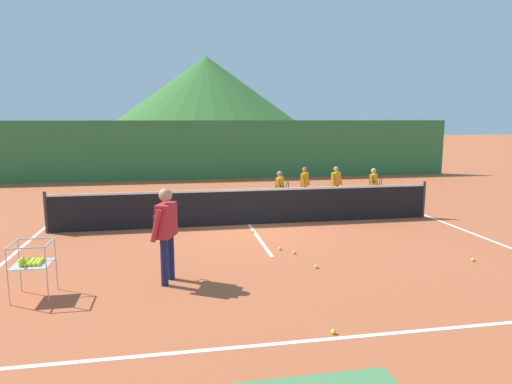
# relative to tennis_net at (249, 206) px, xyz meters

# --- Properties ---
(ground_plane) EXTENTS (120.00, 120.00, 0.00)m
(ground_plane) POSITION_rel_tennis_net_xyz_m (0.00, 0.00, -0.50)
(ground_plane) COLOR #B25633
(line_baseline_near) EXTENTS (10.66, 0.08, 0.01)m
(line_baseline_near) POSITION_rel_tennis_net_xyz_m (0.00, -6.48, -0.50)
(line_baseline_near) COLOR white
(line_baseline_near) RESTS_ON ground
(line_baseline_far) EXTENTS (10.66, 0.08, 0.01)m
(line_baseline_far) POSITION_rel_tennis_net_xyz_m (0.00, 5.80, -0.50)
(line_baseline_far) COLOR white
(line_baseline_far) RESTS_ON ground
(line_sideline_west) EXTENTS (0.08, 12.29, 0.01)m
(line_sideline_west) POSITION_rel_tennis_net_xyz_m (-5.33, 0.00, -0.50)
(line_sideline_west) COLOR white
(line_sideline_west) RESTS_ON ground
(line_sideline_east) EXTENTS (0.08, 12.29, 0.01)m
(line_sideline_east) POSITION_rel_tennis_net_xyz_m (5.33, 0.00, -0.50)
(line_sideline_east) COLOR white
(line_sideline_east) RESTS_ON ground
(line_service_center) EXTENTS (0.08, 5.86, 0.01)m
(line_service_center) POSITION_rel_tennis_net_xyz_m (0.00, 0.00, -0.50)
(line_service_center) COLOR white
(line_service_center) RESTS_ON ground
(tennis_net) EXTENTS (10.30, 0.08, 1.05)m
(tennis_net) POSITION_rel_tennis_net_xyz_m (0.00, 0.00, 0.00)
(tennis_net) COLOR #333338
(tennis_net) RESTS_ON ground
(instructor) EXTENTS (0.47, 0.83, 1.66)m
(instructor) POSITION_rel_tennis_net_xyz_m (-2.10, -4.01, 0.50)
(instructor) COLOR #191E4C
(instructor) RESTS_ON ground
(student_0) EXTENTS (0.40, 0.69, 1.24)m
(student_0) POSITION_rel_tennis_net_xyz_m (1.24, 1.60, 0.25)
(student_0) COLOR black
(student_0) RESTS_ON ground
(student_1) EXTENTS (0.42, 0.47, 1.23)m
(student_1) POSITION_rel_tennis_net_xyz_m (2.33, 2.66, 0.24)
(student_1) COLOR navy
(student_1) RESTS_ON ground
(student_2) EXTENTS (0.48, 0.41, 1.23)m
(student_2) POSITION_rel_tennis_net_xyz_m (3.43, 2.66, 0.24)
(student_2) COLOR navy
(student_2) RESTS_ON ground
(student_3) EXTENTS (0.44, 0.67, 1.21)m
(student_3) POSITION_rel_tennis_net_xyz_m (4.53, 2.11, 0.23)
(student_3) COLOR navy
(student_3) RESTS_ON ground
(ball_cart) EXTENTS (0.58, 0.58, 0.90)m
(ball_cart) POSITION_rel_tennis_net_xyz_m (-4.20, -4.31, 0.08)
(ball_cart) COLOR #B7B7BC
(ball_cart) RESTS_ON ground
(tennis_ball_0) EXTENTS (0.07, 0.07, 0.07)m
(tennis_ball_0) POSITION_rel_tennis_net_xyz_m (0.68, -3.77, -0.47)
(tennis_ball_0) COLOR yellow
(tennis_ball_0) RESTS_ON ground
(tennis_ball_1) EXTENTS (0.07, 0.07, 0.07)m
(tennis_ball_1) POSITION_rel_tennis_net_xyz_m (0.28, -2.47, -0.47)
(tennis_ball_1) COLOR yellow
(tennis_ball_1) RESTS_ON ground
(tennis_ball_2) EXTENTS (0.07, 0.07, 0.07)m
(tennis_ball_2) POSITION_rel_tennis_net_xyz_m (3.90, -3.92, -0.47)
(tennis_ball_2) COLOR yellow
(tennis_ball_2) RESTS_ON ground
(tennis_ball_3) EXTENTS (0.07, 0.07, 0.07)m
(tennis_ball_3) POSITION_rel_tennis_net_xyz_m (0.51, -2.80, -0.47)
(tennis_ball_3) COLOR yellow
(tennis_ball_3) RESTS_ON ground
(tennis_ball_4) EXTENTS (0.07, 0.07, 0.07)m
(tennis_ball_4) POSITION_rel_tennis_net_xyz_m (0.08, -6.36, -0.47)
(tennis_ball_4) COLOR yellow
(tennis_ball_4) RESTS_ON ground
(tennis_ball_5) EXTENTS (0.07, 0.07, 0.07)m
(tennis_ball_5) POSITION_rel_tennis_net_xyz_m (-0.05, -0.90, -0.47)
(tennis_ball_5) COLOR yellow
(tennis_ball_5) RESTS_ON ground
(windscreen_fence) EXTENTS (23.44, 0.08, 2.74)m
(windscreen_fence) POSITION_rel_tennis_net_xyz_m (0.00, 9.48, 0.87)
(windscreen_fence) COLOR #33753D
(windscreen_fence) RESTS_ON ground
(hill_0) EXTENTS (40.82, 40.82, 14.47)m
(hill_0) POSITION_rel_tennis_net_xyz_m (4.51, 76.41, 6.73)
(hill_0) COLOR #38702D
(hill_0) RESTS_ON ground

